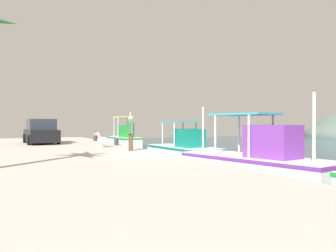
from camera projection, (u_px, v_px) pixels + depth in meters
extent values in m
cube|color=#BCB7AD|center=(43.00, 168.00, 12.74)|extent=(36.00, 10.00, 0.80)
cube|color=white|center=(124.00, 142.00, 28.04)|extent=(4.53, 1.71, 0.95)
cube|color=#1E8C2D|center=(124.00, 138.00, 28.04)|extent=(4.57, 1.75, 0.12)
cube|color=#1E8C2D|center=(126.00, 131.00, 27.52)|extent=(1.28, 1.01, 0.99)
cylinder|color=silver|center=(114.00, 127.00, 28.71)|extent=(0.08, 0.08, 1.64)
cylinder|color=silver|center=(127.00, 127.00, 29.20)|extent=(0.08, 0.08, 1.64)
cylinder|color=silver|center=(118.00, 127.00, 27.60)|extent=(0.08, 0.08, 1.64)
cylinder|color=silver|center=(131.00, 127.00, 28.09)|extent=(0.08, 0.08, 1.64)
cube|color=#D8CC72|center=(123.00, 117.00, 28.39)|extent=(1.84, 1.24, 0.08)
cylinder|color=silver|center=(130.00, 125.00, 26.50)|extent=(0.10, 0.10, 2.05)
torus|color=orange|center=(132.00, 131.00, 27.76)|extent=(0.54, 0.11, 0.54)
cube|color=white|center=(183.00, 153.00, 19.28)|extent=(5.47, 2.34, 0.76)
cube|color=#0F7260|center=(183.00, 148.00, 19.28)|extent=(5.51, 2.39, 0.12)
cube|color=#0F7260|center=(189.00, 138.00, 18.68)|extent=(1.56, 1.32, 1.02)
cylinder|color=silver|center=(162.00, 134.00, 19.98)|extent=(0.08, 0.08, 1.37)
cylinder|color=silver|center=(183.00, 134.00, 20.68)|extent=(0.08, 0.08, 1.37)
cylinder|color=silver|center=(174.00, 135.00, 18.71)|extent=(0.08, 0.08, 1.37)
cylinder|color=silver|center=(196.00, 134.00, 19.40)|extent=(0.08, 0.08, 1.37)
cube|color=teal|center=(179.00, 122.00, 19.69)|extent=(2.25, 1.63, 0.08)
cylinder|color=silver|center=(203.00, 128.00, 17.50)|extent=(0.10, 0.10, 2.20)
torus|color=orange|center=(200.00, 138.00, 18.98)|extent=(0.54, 0.13, 0.54)
cube|color=white|center=(255.00, 169.00, 12.12)|extent=(6.29, 3.06, 0.90)
cube|color=#723399|center=(255.00, 158.00, 12.11)|extent=(6.34, 3.10, 0.12)
cube|color=#723399|center=(273.00, 141.00, 11.50)|extent=(1.88, 1.46, 1.15)
cylinder|color=silver|center=(215.00, 135.00, 12.79)|extent=(0.08, 0.08, 1.50)
cylinder|color=silver|center=(239.00, 134.00, 13.60)|extent=(0.08, 0.08, 1.50)
cylinder|color=silver|center=(249.00, 136.00, 11.48)|extent=(0.08, 0.08, 1.50)
cylinder|color=silver|center=(273.00, 135.00, 12.29)|extent=(0.08, 0.08, 1.50)
cube|color=teal|center=(244.00, 114.00, 12.53)|extent=(2.67, 1.87, 0.08)
cylinder|color=silver|center=(314.00, 127.00, 10.29)|extent=(0.10, 0.10, 2.17)
torus|color=orange|center=(286.00, 141.00, 11.78)|extent=(0.55, 0.20, 0.54)
cylinder|color=tan|center=(104.00, 145.00, 17.96)|extent=(0.04, 0.04, 0.22)
cylinder|color=tan|center=(103.00, 145.00, 17.85)|extent=(0.04, 0.04, 0.22)
ellipsoid|color=white|center=(103.00, 141.00, 17.92)|extent=(0.67, 0.69, 0.40)
ellipsoid|color=silver|center=(103.00, 140.00, 17.90)|extent=(0.64, 0.65, 0.28)
cylinder|color=white|center=(99.00, 137.00, 17.97)|extent=(0.20, 0.20, 0.27)
sphere|color=white|center=(98.00, 134.00, 17.99)|extent=(0.23, 0.23, 0.16)
cone|color=#F2B272|center=(95.00, 134.00, 18.05)|extent=(0.26, 0.27, 0.07)
cylinder|color=#4C3823|center=(131.00, 142.00, 15.57)|extent=(0.16, 0.16, 0.80)
cylinder|color=#4C3823|center=(130.00, 142.00, 15.76)|extent=(0.16, 0.16, 0.80)
cube|color=#33663F|center=(131.00, 127.00, 15.66)|extent=(0.48, 0.28, 0.61)
cylinder|color=#33663F|center=(132.00, 128.00, 15.40)|extent=(0.10, 0.10, 0.58)
cylinder|color=#33663F|center=(129.00, 128.00, 15.92)|extent=(0.10, 0.10, 0.58)
sphere|color=tan|center=(131.00, 118.00, 15.65)|extent=(0.22, 0.22, 0.22)
cylinder|color=black|center=(51.00, 138.00, 22.85)|extent=(0.61, 0.21, 0.60)
cylinder|color=black|center=(25.00, 138.00, 22.04)|extent=(0.61, 0.21, 0.60)
cylinder|color=black|center=(58.00, 139.00, 20.62)|extent=(0.61, 0.21, 0.60)
cylinder|color=black|center=(29.00, 140.00, 19.81)|extent=(0.61, 0.21, 0.60)
cube|color=black|center=(41.00, 136.00, 21.33)|extent=(4.18, 1.91, 0.76)
cube|color=#262D38|center=(41.00, 124.00, 21.19)|extent=(2.28, 1.67, 0.68)
cylinder|color=#333338|center=(95.00, 138.00, 24.35)|extent=(0.26, 0.26, 0.36)
cylinder|color=#333338|center=(116.00, 142.00, 19.57)|extent=(0.26, 0.26, 0.37)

